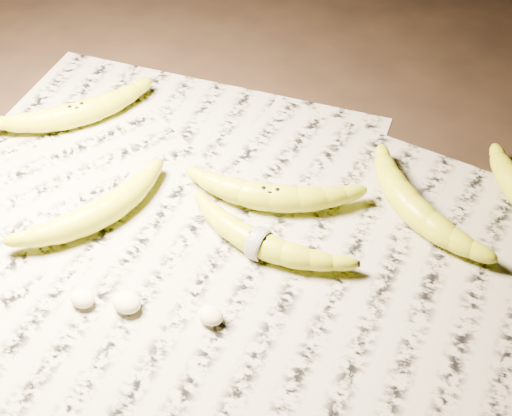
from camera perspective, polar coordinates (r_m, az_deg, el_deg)
The scene contains 11 objects.
ground at distance 0.89m, azimuth -2.77°, elevation -2.86°, with size 3.00×3.00×0.00m, color black.
newspaper_patch at distance 0.89m, azimuth -3.11°, elevation -2.41°, with size 0.90×0.70×0.01m, color #A6A28E.
banana_left_a at distance 1.07m, azimuth -14.13°, elevation 7.46°, with size 0.21×0.06×0.04m, color #BDD51A, non-canonical shape.
banana_left_b at distance 0.91m, azimuth -12.41°, elevation -0.28°, with size 0.19×0.06×0.04m, color #BDD51A, non-canonical shape.
banana_center at distance 0.91m, azimuth 1.18°, elevation 1.02°, with size 0.20×0.06×0.04m, color #BDD51A, non-canonical shape.
banana_taped at distance 0.85m, azimuth 0.22°, elevation -2.70°, with size 0.20×0.05×0.03m, color #BDD51A, non-canonical shape.
banana_upper_a at distance 0.92m, azimuth 12.34°, elevation 0.27°, with size 0.20×0.06×0.04m, color #BDD51A, non-canonical shape.
measuring_tape at distance 0.85m, azimuth 0.22°, elevation -2.70°, with size 0.04×0.04×0.00m, color white.
flesh_chunk_a at distance 0.82m, azimuth -10.34°, elevation -7.28°, with size 0.03×0.03×0.02m, color beige.
flesh_chunk_b at distance 0.83m, azimuth -13.76°, elevation -6.87°, with size 0.03×0.02×0.02m, color beige.
flesh_chunk_c at distance 0.80m, azimuth -3.66°, elevation -8.42°, with size 0.03×0.02×0.02m, color beige.
Camera 1 is at (0.35, -0.49, 0.65)m, focal length 50.00 mm.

